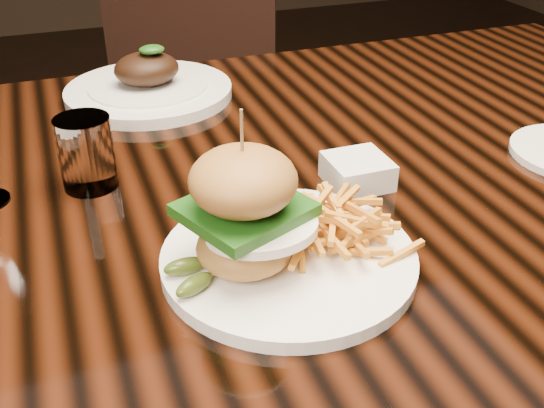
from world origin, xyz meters
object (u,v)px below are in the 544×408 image
object	(u,v)px
dining_table	(264,220)
chair_far	(186,86)
far_dish	(149,87)
burger_plate	(280,230)

from	to	relation	value
dining_table	chair_far	size ratio (longest dim) A/B	1.68
dining_table	far_dish	bearing A→B (deg)	106.70
burger_plate	chair_far	bearing A→B (deg)	71.31
dining_table	chair_far	bearing A→B (deg)	83.97
dining_table	far_dish	world-z (taller)	far_dish
burger_plate	far_dish	distance (m)	0.51
burger_plate	far_dish	world-z (taller)	burger_plate
dining_table	far_dish	xyz separation A→B (m)	(-0.09, 0.30, 0.09)
dining_table	burger_plate	bearing A→B (deg)	-104.56
burger_plate	chair_far	distance (m)	1.13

